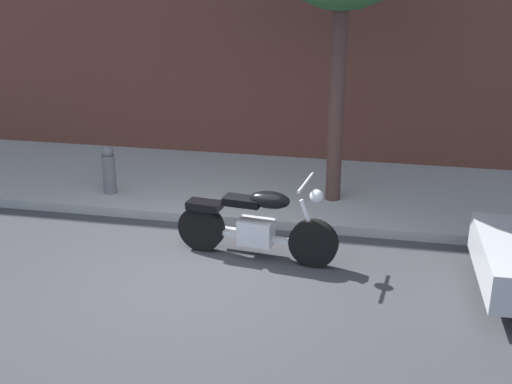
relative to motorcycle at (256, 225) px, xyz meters
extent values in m
plane|color=#38383D|center=(-0.59, -0.67, -0.45)|extent=(60.00, 60.00, 0.00)
cube|color=#A7A7A7|center=(-0.59, 2.38, -0.38)|extent=(23.01, 2.98, 0.14)
cylinder|color=black|center=(0.75, -0.09, -0.14)|extent=(0.63, 0.21, 0.62)
cylinder|color=black|center=(-0.75, 0.08, -0.14)|extent=(0.63, 0.21, 0.62)
cube|color=silver|center=(0.00, 0.00, -0.09)|extent=(0.47, 0.33, 0.32)
cube|color=silver|center=(0.00, 0.00, -0.16)|extent=(1.35, 0.24, 0.06)
ellipsoid|color=black|center=(0.18, -0.03, 0.37)|extent=(0.55, 0.32, 0.22)
cube|color=black|center=(-0.18, 0.02, 0.31)|extent=(0.51, 0.30, 0.10)
cube|color=black|center=(-0.70, 0.08, 0.19)|extent=(0.47, 0.29, 0.10)
cylinder|color=silver|center=(0.69, -0.09, 0.14)|extent=(0.28, 0.08, 0.58)
cylinder|color=silver|center=(0.63, -0.08, 0.65)|extent=(0.12, 0.70, 0.04)
sphere|color=silver|center=(0.77, -0.10, 0.49)|extent=(0.17, 0.17, 0.17)
cylinder|color=silver|center=(-0.23, 0.18, -0.19)|extent=(0.81, 0.18, 0.09)
cylinder|color=#503531|center=(0.81, 1.92, 1.27)|extent=(0.22, 0.22, 3.43)
cylinder|color=slate|center=(-2.63, 1.50, -0.07)|extent=(0.20, 0.20, 0.75)
sphere|color=slate|center=(-2.63, 1.50, 0.36)|extent=(0.19, 0.19, 0.19)
camera|label=1|loc=(1.51, -7.50, 3.35)|focal=46.14mm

